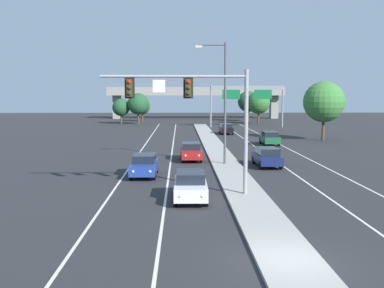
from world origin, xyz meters
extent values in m
plane|color=#28282B|center=(0.00, 0.00, 0.00)|extent=(260.00, 260.00, 0.00)
cube|color=#9E9B93|center=(0.00, 18.00, 0.07)|extent=(2.40, 110.00, 0.15)
cube|color=silver|center=(-4.70, 25.00, 0.00)|extent=(0.14, 100.00, 0.01)
cube|color=silver|center=(4.70, 25.00, 0.00)|extent=(0.14, 100.00, 0.01)
cube|color=silver|center=(-8.00, 25.00, 0.00)|extent=(0.14, 100.00, 0.01)
cube|color=silver|center=(8.00, 25.00, 0.00)|extent=(0.14, 100.00, 0.01)
cylinder|color=gray|center=(-0.06, 10.47, 3.75)|extent=(0.24, 0.24, 7.20)
cylinder|color=gray|center=(-4.22, 10.47, 6.95)|extent=(8.32, 0.16, 0.16)
cube|color=black|center=(-3.39, 10.51, 6.30)|extent=(0.56, 0.06, 1.20)
cube|color=#38330F|center=(-3.39, 10.47, 6.30)|extent=(0.32, 0.32, 1.00)
sphere|color=red|center=(-3.39, 10.30, 6.62)|extent=(0.22, 0.22, 0.22)
sphere|color=#282828|center=(-3.39, 10.30, 6.30)|extent=(0.22, 0.22, 0.22)
sphere|color=#282828|center=(-3.39, 10.30, 5.98)|extent=(0.22, 0.22, 0.22)
cube|color=black|center=(-6.71, 10.51, 6.30)|extent=(0.56, 0.06, 1.20)
cube|color=#38330F|center=(-6.71, 10.47, 6.30)|extent=(0.32, 0.32, 1.00)
sphere|color=red|center=(-6.71, 10.30, 6.62)|extent=(0.22, 0.22, 0.22)
sphere|color=#282828|center=(-6.71, 10.30, 6.30)|extent=(0.22, 0.22, 0.22)
sphere|color=#282828|center=(-6.71, 10.30, 5.98)|extent=(0.22, 0.22, 0.22)
cube|color=white|center=(-5.05, 10.45, 6.40)|extent=(0.70, 0.04, 0.70)
cylinder|color=#4C4C51|center=(-0.11, 22.02, 5.15)|extent=(0.20, 0.20, 10.00)
cylinder|color=#4C4C51|center=(-1.21, 22.02, 9.95)|extent=(2.20, 0.12, 0.12)
cube|color=#B7B7B2|center=(-2.31, 22.02, 9.80)|extent=(0.56, 0.28, 0.20)
cube|color=silver|center=(-3.28, 9.61, 0.67)|extent=(1.85, 4.42, 0.70)
cube|color=black|center=(-3.28, 9.83, 1.30)|extent=(1.61, 2.39, 0.56)
sphere|color=#EAE5C6|center=(-2.73, 7.42, 0.72)|extent=(0.18, 0.18, 0.18)
sphere|color=#EAE5C6|center=(-3.88, 7.44, 0.72)|extent=(0.18, 0.18, 0.18)
cylinder|color=black|center=(-2.49, 8.10, 0.32)|extent=(0.23, 0.64, 0.64)
cylinder|color=black|center=(-4.09, 8.12, 0.32)|extent=(0.23, 0.64, 0.64)
cylinder|color=black|center=(-2.46, 11.10, 0.32)|extent=(0.23, 0.64, 0.64)
cylinder|color=black|center=(-4.06, 11.12, 0.32)|extent=(0.23, 0.64, 0.64)
cube|color=navy|center=(-6.47, 17.08, 0.67)|extent=(1.83, 4.41, 0.70)
cube|color=black|center=(-6.47, 17.30, 1.30)|extent=(1.60, 2.39, 0.56)
sphere|color=#EAE5C6|center=(-5.91, 14.90, 0.72)|extent=(0.18, 0.18, 0.18)
sphere|color=#EAE5C6|center=(-7.06, 14.90, 0.72)|extent=(0.18, 0.18, 0.18)
cylinder|color=black|center=(-5.68, 15.57, 0.32)|extent=(0.22, 0.64, 0.64)
cylinder|color=black|center=(-7.28, 15.59, 0.32)|extent=(0.22, 0.64, 0.64)
cylinder|color=black|center=(-5.66, 18.57, 0.32)|extent=(0.22, 0.64, 0.64)
cylinder|color=black|center=(-7.26, 18.59, 0.32)|extent=(0.22, 0.64, 0.64)
cube|color=maroon|center=(-2.87, 24.95, 0.67)|extent=(1.89, 4.43, 0.70)
cube|color=black|center=(-2.88, 25.17, 1.30)|extent=(1.63, 2.41, 0.56)
sphere|color=#EAE5C6|center=(-2.25, 22.78, 0.72)|extent=(0.18, 0.18, 0.18)
sphere|color=#EAE5C6|center=(-3.41, 22.76, 0.72)|extent=(0.18, 0.18, 0.18)
cylinder|color=black|center=(-2.04, 23.47, 0.32)|extent=(0.23, 0.64, 0.64)
cylinder|color=black|center=(-3.64, 23.44, 0.32)|extent=(0.23, 0.64, 0.64)
cylinder|color=black|center=(-2.10, 26.47, 0.32)|extent=(0.23, 0.64, 0.64)
cylinder|color=black|center=(-3.70, 26.44, 0.32)|extent=(0.23, 0.64, 0.64)
cube|color=#141E4C|center=(3.31, 21.32, 0.67)|extent=(1.90, 4.44, 0.70)
cube|color=black|center=(3.31, 21.10, 1.30)|extent=(1.64, 2.41, 0.56)
sphere|color=#EAE5C6|center=(2.68, 23.49, 0.72)|extent=(0.18, 0.18, 0.18)
sphere|color=#EAE5C6|center=(3.83, 23.51, 0.72)|extent=(0.18, 0.18, 0.18)
cylinder|color=black|center=(2.47, 22.80, 0.32)|extent=(0.23, 0.64, 0.64)
cylinder|color=black|center=(4.07, 22.84, 0.32)|extent=(0.23, 0.64, 0.64)
cylinder|color=black|center=(2.54, 19.80, 0.32)|extent=(0.23, 0.64, 0.64)
cylinder|color=black|center=(4.14, 19.84, 0.32)|extent=(0.23, 0.64, 0.64)
cube|color=#195633|center=(6.68, 37.21, 0.67)|extent=(1.85, 4.42, 0.70)
cube|color=black|center=(6.68, 36.99, 1.30)|extent=(1.61, 2.39, 0.56)
sphere|color=#EAE5C6|center=(6.13, 39.39, 0.72)|extent=(0.18, 0.18, 0.18)
sphere|color=#EAE5C6|center=(7.28, 39.38, 0.72)|extent=(0.18, 0.18, 0.18)
cylinder|color=black|center=(5.89, 38.72, 0.32)|extent=(0.23, 0.64, 0.64)
cylinder|color=black|center=(7.49, 38.70, 0.32)|extent=(0.23, 0.64, 0.64)
cylinder|color=black|center=(5.86, 35.72, 0.32)|extent=(0.23, 0.64, 0.64)
cylinder|color=black|center=(7.46, 35.70, 0.32)|extent=(0.23, 0.64, 0.64)
cube|color=black|center=(3.01, 51.82, 0.67)|extent=(1.84, 4.42, 0.70)
cube|color=black|center=(3.02, 51.60, 1.30)|extent=(1.61, 2.39, 0.56)
sphere|color=#EAE5C6|center=(2.42, 53.99, 0.72)|extent=(0.18, 0.18, 0.18)
sphere|color=#EAE5C6|center=(3.57, 54.00, 0.72)|extent=(0.18, 0.18, 0.18)
cylinder|color=black|center=(2.20, 53.31, 0.32)|extent=(0.23, 0.64, 0.64)
cylinder|color=black|center=(3.80, 53.33, 0.32)|extent=(0.23, 0.64, 0.64)
cylinder|color=black|center=(2.23, 50.31, 0.32)|extent=(0.23, 0.64, 0.64)
cylinder|color=black|center=(3.83, 50.33, 0.32)|extent=(0.23, 0.64, 0.64)
cylinder|color=gray|center=(1.70, 65.96, 3.75)|extent=(0.28, 0.28, 7.50)
cylinder|color=gray|center=(14.70, 65.96, 3.75)|extent=(0.28, 0.28, 7.50)
cube|color=gray|center=(8.20, 65.96, 7.10)|extent=(13.00, 0.36, 0.70)
cube|color=#0F6033|center=(5.34, 65.76, 5.90)|extent=(3.20, 0.08, 1.70)
cube|color=#0F6033|center=(11.06, 65.76, 5.90)|extent=(3.20, 0.08, 1.70)
cube|color=gray|center=(0.00, 95.08, 6.20)|extent=(42.40, 6.40, 1.10)
cube|color=gray|center=(0.00, 92.08, 7.20)|extent=(42.40, 0.36, 0.90)
cube|color=gray|center=(-19.20, 95.08, 2.83)|extent=(1.80, 2.40, 5.65)
cube|color=gray|center=(19.20, 95.08, 2.83)|extent=(1.80, 2.40, 5.65)
cylinder|color=#4C3823|center=(-12.14, 74.43, 1.16)|extent=(0.36, 0.36, 2.32)
sphere|color=#1E4C28|center=(-12.14, 74.43, 4.02)|extent=(4.24, 4.24, 4.24)
cylinder|color=#4C3823|center=(-12.09, 83.45, 0.95)|extent=(0.36, 0.36, 1.90)
sphere|color=#235623|center=(-12.09, 83.45, 3.30)|extent=(3.48, 3.48, 3.48)
cylinder|color=#4C3823|center=(-15.63, 75.19, 0.96)|extent=(0.36, 0.36, 1.91)
sphere|color=#1E4C28|center=(-15.63, 75.19, 3.31)|extent=(3.50, 3.50, 3.50)
cylinder|color=#4C3823|center=(11.04, 82.92, 1.26)|extent=(0.36, 0.36, 2.52)
sphere|color=#1E4C28|center=(11.04, 82.92, 4.36)|extent=(4.61, 4.61, 4.61)
cylinder|color=#4C3823|center=(11.77, 74.14, 1.24)|extent=(0.36, 0.36, 2.48)
sphere|color=#2D6B2D|center=(11.77, 74.14, 4.30)|extent=(4.54, 4.54, 4.54)
cylinder|color=#4C3823|center=(14.56, 42.00, 1.44)|extent=(0.36, 0.36, 2.87)
sphere|color=#387533|center=(14.56, 42.00, 4.98)|extent=(5.26, 5.26, 5.26)
camera|label=1|loc=(-3.86, -15.37, 5.95)|focal=42.21mm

